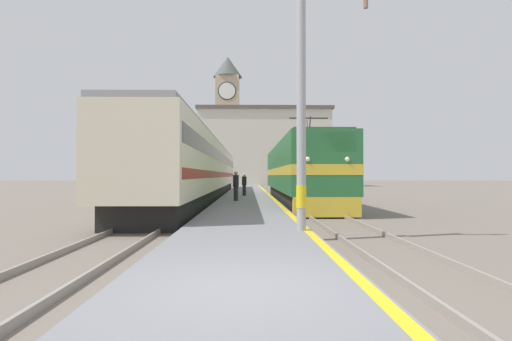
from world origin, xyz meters
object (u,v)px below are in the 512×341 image
at_px(locomotive_train, 297,172).
at_px(passenger_train, 205,169).
at_px(person_on_platform, 244,184).
at_px(second_waiting_passenger, 236,185).
at_px(clock_tower, 228,116).
at_px(catenary_mast, 304,97).

relative_size(locomotive_train, passenger_train, 0.50).
relative_size(passenger_train, person_on_platform, 25.06).
height_order(second_waiting_passenger, clock_tower, clock_tower).
bearing_deg(passenger_train, catenary_mast, -76.73).
bearing_deg(locomotive_train, second_waiting_passenger, -146.15).
bearing_deg(catenary_mast, passenger_train, 103.27).
bearing_deg(second_waiting_passenger, person_on_platform, 85.98).
distance_m(passenger_train, person_on_platform, 3.93).
height_order(passenger_train, clock_tower, clock_tower).
distance_m(person_on_platform, clock_tower, 43.81).
distance_m(passenger_train, catenary_mast, 21.32).
relative_size(catenary_mast, person_on_platform, 4.51).
xyz_separation_m(passenger_train, clock_tower, (-0.33, 40.05, 10.12)).
xyz_separation_m(locomotive_train, clock_tower, (-6.90, 45.59, 10.41)).
distance_m(second_waiting_passenger, clock_tower, 49.57).
xyz_separation_m(catenary_mast, clock_tower, (-5.21, 60.74, 8.50)).
xyz_separation_m(person_on_platform, second_waiting_passenger, (-0.42, -6.00, 0.07)).
xyz_separation_m(locomotive_train, catenary_mast, (-1.69, -15.15, 1.90)).
distance_m(catenary_mast, second_waiting_passenger, 13.00).
height_order(person_on_platform, clock_tower, clock_tower).
height_order(passenger_train, second_waiting_passenger, passenger_train).
xyz_separation_m(passenger_train, catenary_mast, (4.88, -20.69, 1.62)).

